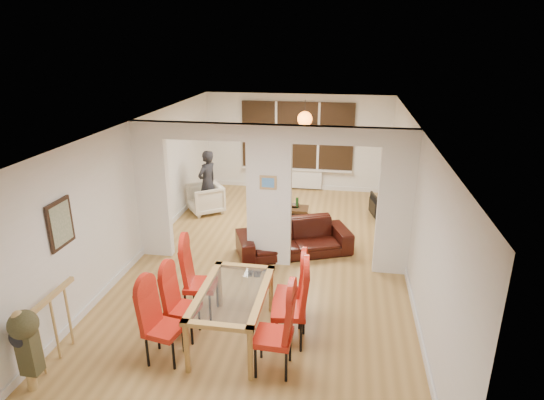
% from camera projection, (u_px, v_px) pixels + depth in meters
% --- Properties ---
extents(floor, '(5.00, 9.00, 0.01)m').
position_uv_depth(floor, '(269.00, 262.00, 8.56)').
color(floor, '#A88043').
rests_on(floor, ground).
extents(room_walls, '(5.00, 9.00, 2.60)m').
position_uv_depth(room_walls, '(269.00, 197.00, 8.12)').
color(room_walls, silver).
rests_on(room_walls, floor).
extents(divider_wall, '(5.00, 0.18, 2.60)m').
position_uv_depth(divider_wall, '(269.00, 197.00, 8.12)').
color(divider_wall, white).
rests_on(divider_wall, floor).
extents(bay_window_blinds, '(3.00, 0.08, 1.80)m').
position_uv_depth(bay_window_blinds, '(297.00, 136.00, 12.18)').
color(bay_window_blinds, black).
rests_on(bay_window_blinds, room_walls).
extents(radiator, '(1.40, 0.08, 0.50)m').
position_uv_depth(radiator, '(296.00, 179.00, 12.54)').
color(radiator, white).
rests_on(radiator, floor).
extents(pendant_light, '(0.36, 0.36, 0.36)m').
position_uv_depth(pendant_light, '(305.00, 119.00, 10.85)').
color(pendant_light, orange).
rests_on(pendant_light, room_walls).
extents(stair_newel, '(0.40, 1.20, 1.10)m').
position_uv_depth(stair_newel, '(52.00, 325.00, 5.75)').
color(stair_newel, tan).
rests_on(stair_newel, floor).
extents(wall_poster, '(0.04, 0.52, 0.67)m').
position_uv_depth(wall_poster, '(60.00, 224.00, 6.17)').
color(wall_poster, gray).
rests_on(wall_poster, room_walls).
extents(pillar_photo, '(0.30, 0.03, 0.25)m').
position_uv_depth(pillar_photo, '(268.00, 182.00, 7.93)').
color(pillar_photo, '#4C8CD8').
rests_on(pillar_photo, divider_wall).
extents(dining_table, '(0.91, 1.62, 0.76)m').
position_uv_depth(dining_table, '(233.00, 315.00, 6.27)').
color(dining_table, '#A37A3C').
rests_on(dining_table, floor).
extents(dining_chair_la, '(0.50, 0.50, 1.07)m').
position_uv_depth(dining_chair_la, '(164.00, 324.00, 5.81)').
color(dining_chair_la, '#AC1E11').
rests_on(dining_chair_la, floor).
extents(dining_chair_lb, '(0.45, 0.45, 1.02)m').
position_uv_depth(dining_chair_lb, '(183.00, 304.00, 6.27)').
color(dining_chair_lb, '#AC1E11').
rests_on(dining_chair_lb, floor).
extents(dining_chair_lc, '(0.51, 0.51, 1.15)m').
position_uv_depth(dining_chair_lc, '(200.00, 280.00, 6.79)').
color(dining_chair_lc, '#AC1E11').
rests_on(dining_chair_lc, floor).
extents(dining_chair_ra, '(0.48, 0.48, 1.15)m').
position_uv_depth(dining_chair_ra, '(273.00, 331.00, 5.61)').
color(dining_chair_ra, '#AC1E11').
rests_on(dining_chair_ra, floor).
extents(dining_chair_rb, '(0.51, 0.51, 1.16)m').
position_uv_depth(dining_chair_rb, '(289.00, 305.00, 6.14)').
color(dining_chair_rb, '#AC1E11').
rests_on(dining_chair_rb, floor).
extents(dining_chair_rc, '(0.42, 0.42, 1.06)m').
position_uv_depth(dining_chair_rc, '(290.00, 290.00, 6.61)').
color(dining_chair_rc, '#AC1E11').
rests_on(dining_chair_rc, floor).
extents(sofa, '(2.34, 1.61, 0.64)m').
position_uv_depth(sofa, '(294.00, 238.00, 8.82)').
color(sofa, black).
rests_on(sofa, floor).
extents(armchair, '(1.05, 1.05, 0.69)m').
position_uv_depth(armchair, '(205.00, 199.00, 10.87)').
color(armchair, beige).
rests_on(armchair, floor).
extents(person, '(0.66, 0.57, 1.53)m').
position_uv_depth(person, '(207.00, 182.00, 10.69)').
color(person, black).
rests_on(person, floor).
extents(television, '(0.89, 0.31, 0.51)m').
position_uv_depth(television, '(372.00, 207.00, 10.57)').
color(television, black).
rests_on(television, floor).
extents(coffee_table, '(1.05, 0.75, 0.22)m').
position_uv_depth(coffee_table, '(288.00, 212.00, 10.72)').
color(coffee_table, black).
rests_on(coffee_table, floor).
extents(bottle, '(0.07, 0.07, 0.26)m').
position_uv_depth(bottle, '(297.00, 202.00, 10.62)').
color(bottle, '#143F19').
rests_on(bottle, coffee_table).
extents(bowl, '(0.23, 0.23, 0.06)m').
position_uv_depth(bowl, '(294.00, 205.00, 10.72)').
color(bowl, black).
rests_on(bowl, coffee_table).
extents(shoes, '(0.25, 0.27, 0.10)m').
position_uv_depth(shoes, '(254.00, 271.00, 8.11)').
color(shoes, black).
rests_on(shoes, floor).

